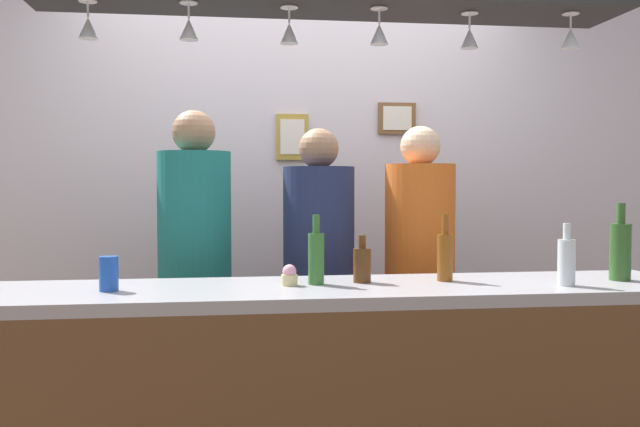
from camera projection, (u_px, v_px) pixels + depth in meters
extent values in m
cube|color=silver|center=(298.00, 195.00, 3.91)|extent=(4.40, 0.06, 2.60)
cube|color=#99999E|center=(336.00, 292.00, 2.49)|extent=(2.70, 0.55, 0.04)
cube|color=black|center=(334.00, 3.00, 2.49)|extent=(2.20, 0.36, 0.04)
cylinder|color=silver|center=(88.00, 1.00, 2.37)|extent=(0.06, 0.06, 0.00)
cylinder|color=silver|center=(88.00, 9.00, 2.37)|extent=(0.01, 0.01, 0.06)
cone|color=silver|center=(88.00, 28.00, 2.38)|extent=(0.07, 0.07, 0.08)
cylinder|color=silver|center=(189.00, 3.00, 2.40)|extent=(0.06, 0.06, 0.00)
cylinder|color=silver|center=(189.00, 11.00, 2.40)|extent=(0.01, 0.01, 0.06)
cone|color=silver|center=(189.00, 29.00, 2.40)|extent=(0.07, 0.07, 0.08)
cylinder|color=silver|center=(289.00, 8.00, 2.46)|extent=(0.06, 0.06, 0.00)
cylinder|color=silver|center=(289.00, 15.00, 2.46)|extent=(0.01, 0.01, 0.06)
cone|color=silver|center=(289.00, 33.00, 2.46)|extent=(0.07, 0.07, 0.08)
cylinder|color=silver|center=(379.00, 9.00, 2.47)|extent=(0.06, 0.06, 0.00)
cylinder|color=silver|center=(379.00, 16.00, 2.47)|extent=(0.01, 0.01, 0.06)
cone|color=silver|center=(379.00, 34.00, 2.48)|extent=(0.07, 0.07, 0.08)
cylinder|color=silver|center=(470.00, 14.00, 2.55)|extent=(0.06, 0.06, 0.00)
cylinder|color=silver|center=(470.00, 21.00, 2.55)|extent=(0.01, 0.01, 0.06)
cone|color=silver|center=(469.00, 38.00, 2.55)|extent=(0.07, 0.07, 0.08)
cylinder|color=silver|center=(571.00, 14.00, 2.55)|extent=(0.06, 0.06, 0.00)
cylinder|color=silver|center=(571.00, 21.00, 2.55)|extent=(0.01, 0.01, 0.06)
cone|color=silver|center=(570.00, 39.00, 2.55)|extent=(0.07, 0.07, 0.08)
cube|color=#2D334C|center=(196.00, 388.00, 3.19)|extent=(0.17, 0.18, 0.81)
cylinder|color=#1E7A75|center=(194.00, 227.00, 3.15)|extent=(0.34, 0.34, 0.71)
sphere|color=#9E7556|center=(194.00, 132.00, 3.13)|extent=(0.20, 0.20, 0.20)
cube|color=#2D334C|center=(319.00, 387.00, 3.27)|extent=(0.17, 0.18, 0.77)
cylinder|color=navy|center=(319.00, 237.00, 3.23)|extent=(0.34, 0.34, 0.67)
sphere|color=#9E7556|center=(319.00, 148.00, 3.21)|extent=(0.19, 0.19, 0.19)
cube|color=#2D334C|center=(419.00, 382.00, 3.33)|extent=(0.17, 0.18, 0.78)
cylinder|color=orange|center=(420.00, 234.00, 3.30)|extent=(0.34, 0.34, 0.68)
sphere|color=beige|center=(420.00, 146.00, 3.28)|extent=(0.19, 0.19, 0.19)
cylinder|color=#512D14|center=(362.00, 265.00, 2.57)|extent=(0.07, 0.07, 0.13)
cylinder|color=#512D14|center=(362.00, 242.00, 2.56)|extent=(0.03, 0.03, 0.05)
cylinder|color=brown|center=(445.00, 258.00, 2.60)|extent=(0.06, 0.06, 0.18)
cylinder|color=brown|center=(445.00, 224.00, 2.60)|extent=(0.03, 0.03, 0.08)
cylinder|color=#2D5623|center=(620.00, 252.00, 2.62)|extent=(0.08, 0.08, 0.22)
cylinder|color=#2D5623|center=(621.00, 213.00, 2.61)|extent=(0.03, 0.03, 0.08)
cylinder|color=silver|center=(566.00, 263.00, 2.49)|extent=(0.06, 0.06, 0.17)
cylinder|color=silver|center=(567.00, 231.00, 2.48)|extent=(0.03, 0.03, 0.06)
cylinder|color=#336B2D|center=(316.00, 259.00, 2.52)|extent=(0.06, 0.06, 0.19)
cylinder|color=#336B2D|center=(316.00, 224.00, 2.51)|extent=(0.03, 0.03, 0.07)
cylinder|color=#1E4CB2|center=(109.00, 274.00, 2.36)|extent=(0.07, 0.07, 0.12)
cylinder|color=beige|center=(289.00, 280.00, 2.49)|extent=(0.06, 0.06, 0.04)
sphere|color=pink|center=(289.00, 271.00, 2.49)|extent=(0.05, 0.05, 0.05)
cube|color=#B29338|center=(292.00, 137.00, 3.85)|extent=(0.18, 0.02, 0.26)
cube|color=white|center=(292.00, 137.00, 3.84)|extent=(0.14, 0.01, 0.20)
cube|color=brown|center=(397.00, 118.00, 3.93)|extent=(0.22, 0.02, 0.18)
cube|color=white|center=(397.00, 118.00, 3.91)|extent=(0.17, 0.01, 0.14)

